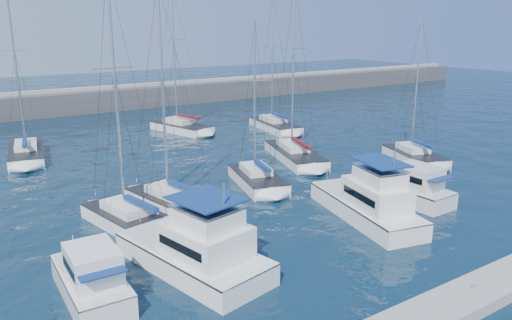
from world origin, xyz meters
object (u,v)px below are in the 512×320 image
sailboat_mid_a (131,219)px  motor_yacht_stbd_outer (410,189)px  motor_yacht_stbd_inner (369,204)px  motor_yacht_port_outer (92,281)px  sailboat_mid_b (175,203)px  sailboat_back_c (275,125)px  sailboat_back_b (181,127)px  sailboat_mid_c (257,179)px  sailboat_mid_d (295,154)px  motor_yacht_port_inner (198,251)px  sailboat_mid_e (415,156)px  sailboat_back_a (27,153)px

sailboat_mid_a → motor_yacht_stbd_outer: bearing=-30.5°
motor_yacht_stbd_inner → motor_yacht_port_outer: bearing=-168.1°
motor_yacht_stbd_inner → sailboat_mid_a: bearing=163.4°
motor_yacht_stbd_outer → motor_yacht_stbd_inner: bearing=-170.9°
sailboat_mid_a → sailboat_mid_b: sailboat_mid_a is taller
motor_yacht_stbd_inner → sailboat_back_c: 29.27m
sailboat_back_b → sailboat_back_c: bearing=-43.7°
sailboat_mid_a → sailboat_mid_c: bearing=1.8°
sailboat_mid_a → sailboat_back_c: 31.71m
sailboat_mid_d → motor_yacht_port_inner: bearing=-123.3°
motor_yacht_port_outer → sailboat_mid_e: sailboat_mid_e is taller
sailboat_mid_b → sailboat_mid_c: size_ratio=1.17×
motor_yacht_stbd_outer → sailboat_mid_a: 19.77m
sailboat_mid_a → sailboat_back_a: bearing=85.5°
sailboat_mid_b → sailboat_back_a: 21.17m
motor_yacht_stbd_inner → sailboat_mid_e: (14.08, 7.79, -0.61)m
sailboat_mid_a → sailboat_back_b: bearing=47.2°
motor_yacht_port_outer → motor_yacht_port_inner: motor_yacht_port_inner is taller
sailboat_back_c → motor_yacht_stbd_inner: bearing=-104.9°
motor_yacht_port_outer → sailboat_mid_b: size_ratio=0.40×
sailboat_back_a → sailboat_mid_a: bearing=-73.2°
sailboat_mid_e → sailboat_back_a: (-30.01, 21.28, 0.02)m
sailboat_mid_d → sailboat_back_a: sailboat_mid_d is taller
motor_yacht_stbd_inner → motor_yacht_stbd_outer: motor_yacht_stbd_inner is taller
sailboat_mid_d → sailboat_back_c: bearing=79.4°
sailboat_mid_b → sailboat_mid_d: (15.07, 5.82, -0.00)m
motor_yacht_stbd_outer → sailboat_mid_d: (0.03, 13.67, -0.41)m
sailboat_mid_e → sailboat_back_b: sailboat_back_b is taller
motor_yacht_stbd_inner → sailboat_back_a: bearing=131.3°
sailboat_mid_c → motor_yacht_port_outer: bearing=-133.5°
motor_yacht_port_outer → sailboat_mid_a: 8.57m
sailboat_mid_a → sailboat_mid_d: size_ratio=0.97×
motor_yacht_stbd_inner → sailboat_mid_a: sailboat_mid_a is taller
sailboat_mid_b → sailboat_back_b: sailboat_back_b is taller
sailboat_back_c → sailboat_back_a: bearing=-176.0°
motor_yacht_port_inner → sailboat_back_a: sailboat_back_a is taller
sailboat_mid_d → motor_yacht_stbd_outer: bearing=-72.8°
sailboat_back_a → sailboat_back_c: 27.70m
sailboat_mid_a → sailboat_mid_d: bearing=9.7°
sailboat_mid_b → sailboat_mid_a: bearing=-171.8°
sailboat_mid_a → motor_yacht_port_inner: bearing=-94.4°
sailboat_back_a → sailboat_back_c: (27.61, -2.23, -0.00)m
motor_yacht_port_outer → sailboat_back_a: (2.03, 28.84, -0.41)m
motor_yacht_port_outer → sailboat_mid_d: sailboat_mid_d is taller
sailboat_mid_a → sailboat_back_a: sailboat_back_a is taller
motor_yacht_stbd_inner → sailboat_mid_a: (-13.46, 7.51, -0.59)m
motor_yacht_port_outer → sailboat_back_b: bearing=59.8°
motor_yacht_port_inner → sailboat_mid_b: bearing=61.0°
motor_yacht_port_outer → sailboat_mid_b: (8.11, 8.56, -0.41)m
sailboat_back_b → sailboat_mid_c: bearing=-115.5°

